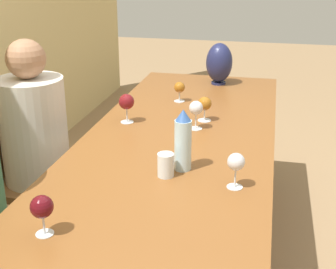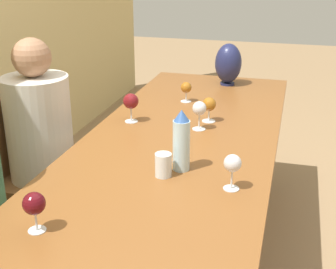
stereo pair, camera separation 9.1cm
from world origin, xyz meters
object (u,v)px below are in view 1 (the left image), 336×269
(person_far, at_px, (38,148))
(water_bottle, at_px, (183,141))
(wine_glass_5, at_px, (196,109))
(chair_far, at_px, (27,173))
(wine_glass_4, at_px, (236,163))
(wine_glass_1, at_px, (127,102))
(wine_glass_2, at_px, (42,208))
(wine_glass_3, at_px, (205,104))
(vase, at_px, (219,63))
(water_tumbler, at_px, (166,165))
(wine_glass_0, at_px, (180,88))

(person_far, bearing_deg, water_bottle, -110.95)
(wine_glass_5, bearing_deg, chair_far, 100.21)
(water_bottle, height_order, wine_glass_4, water_bottle)
(wine_glass_1, height_order, wine_glass_2, wine_glass_1)
(wine_glass_3, height_order, chair_far, chair_far)
(vase, bearing_deg, wine_glass_5, 179.41)
(water_bottle, distance_m, wine_glass_2, 0.65)
(water_bottle, bearing_deg, wine_glass_3, -0.01)
(water_tumbler, xyz_separation_m, vase, (1.42, -0.04, 0.09))
(chair_far, bearing_deg, wine_glass_2, -147.11)
(water_bottle, xyz_separation_m, water_tumbler, (-0.08, 0.05, -0.08))
(water_tumbler, relative_size, vase, 0.35)
(wine_glass_0, distance_m, wine_glass_3, 0.36)
(water_tumbler, distance_m, wine_glass_1, 0.66)
(wine_glass_4, xyz_separation_m, wine_glass_5, (0.58, 0.25, 0.00))
(water_tumbler, distance_m, wine_glass_3, 0.68)
(wine_glass_2, relative_size, chair_far, 0.15)
(water_bottle, xyz_separation_m, vase, (1.34, 0.02, 0.02))
(wine_glass_4, bearing_deg, wine_glass_1, 45.48)
(water_bottle, bearing_deg, wine_glass_2, 149.20)
(wine_glass_0, distance_m, chair_far, 0.98)
(water_bottle, bearing_deg, wine_glass_0, 12.15)
(water_tumbler, bearing_deg, wine_glass_0, 8.19)
(water_bottle, relative_size, wine_glass_5, 1.76)
(wine_glass_3, bearing_deg, wine_glass_4, -162.68)
(water_bottle, distance_m, vase, 1.34)
(wine_glass_2, bearing_deg, water_tumbler, -30.16)
(vase, relative_size, wine_glass_1, 1.80)
(wine_glass_0, distance_m, wine_glass_1, 0.46)
(chair_far, height_order, person_far, person_far)
(wine_glass_3, bearing_deg, wine_glass_2, 163.92)
(wine_glass_0, xyz_separation_m, wine_glass_3, (-0.30, -0.19, 0.01))
(wine_glass_2, xyz_separation_m, wine_glass_3, (1.16, -0.33, -0.01))
(water_bottle, height_order, wine_glass_5, water_bottle)
(wine_glass_2, bearing_deg, wine_glass_5, -16.70)
(chair_far, bearing_deg, wine_glass_1, -71.17)
(vase, xyz_separation_m, wine_glass_5, (-0.87, 0.01, -0.04))
(water_tumbler, xyz_separation_m, chair_far, (0.39, 0.84, -0.31))
(vase, distance_m, wine_glass_0, 0.48)
(wine_glass_1, bearing_deg, chair_far, 108.83)
(wine_glass_4, relative_size, chair_far, 0.15)
(wine_glass_0, xyz_separation_m, chair_far, (-0.59, 0.70, -0.35))
(wine_glass_3, relative_size, wine_glass_4, 0.93)
(wine_glass_3, bearing_deg, wine_glass_1, 106.10)
(wine_glass_1, relative_size, wine_glass_2, 1.12)
(water_bottle, distance_m, person_far, 0.90)
(vase, height_order, wine_glass_0, vase)
(wine_glass_2, bearing_deg, wine_glass_4, -51.29)
(wine_glass_3, bearing_deg, wine_glass_5, 169.02)
(wine_glass_5, bearing_deg, wine_glass_4, -157.06)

